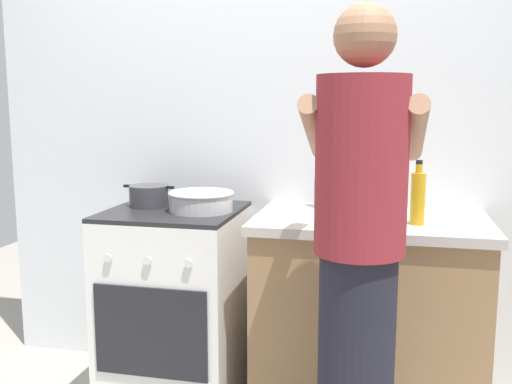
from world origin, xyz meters
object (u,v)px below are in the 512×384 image
utensil_crock (324,189)px  oil_bottle (418,197)px  mixing_bowl (201,200)px  pot (149,196)px  person (359,264)px  stove_range (175,302)px

utensil_crock → oil_bottle: 0.51m
mixing_bowl → pot: bearing=168.5°
utensil_crock → oil_bottle: bearing=-35.8°
utensil_crock → person: bearing=-75.7°
stove_range → utensil_crock: utensil_crock is taller
stove_range → pot: pot is taller
mixing_bowl → utensil_crock: 0.58m
pot → oil_bottle: oil_bottle is taller
person → pot: bearing=147.9°
mixing_bowl → utensil_crock: utensil_crock is taller
stove_range → pot: (-0.14, 0.05, 0.50)m
pot → oil_bottle: 1.24m
stove_range → utensil_crock: size_ratio=2.93×
stove_range → person: person is taller
pot → oil_bottle: (1.23, -0.14, 0.06)m
pot → mixing_bowl: (0.28, -0.06, -0.00)m
utensil_crock → pot: bearing=-169.1°
person → utensil_crock: bearing=104.3°
utensil_crock → person: (0.20, -0.80, -0.13)m
mixing_bowl → oil_bottle: (0.95, -0.08, 0.06)m
utensil_crock → person: 0.83m
pot → stove_range: bearing=-18.3°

